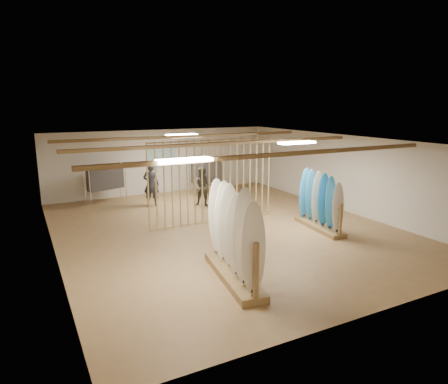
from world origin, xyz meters
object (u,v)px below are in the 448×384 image
rack_left (234,248)px  clothing_rack_b (207,172)px  clothing_rack_a (105,178)px  shopper_a (151,182)px  rack_right (320,210)px  shopper_b (203,184)px

rack_left → clothing_rack_b: 8.64m
clothing_rack_a → shopper_a: shopper_a is taller
rack_right → clothing_rack_a: size_ratio=1.37×
clothing_rack_a → shopper_b: shopper_b is taller
clothing_rack_a → clothing_rack_b: size_ratio=1.08×
rack_right → shopper_b: size_ratio=1.29×
clothing_rack_b → shopper_b: size_ratio=0.88×
rack_right → rack_left: bearing=-148.3°
rack_right → shopper_a: size_ratio=1.17×
clothing_rack_a → clothing_rack_b: clothing_rack_a is taller
rack_left → rack_right: (4.21, 1.99, -0.14)m
shopper_a → shopper_b: bearing=-179.1°
rack_left → shopper_a: bearing=96.3°
rack_right → shopper_b: 4.81m
clothing_rack_a → shopper_a: (1.52, -1.08, -0.11)m
shopper_a → shopper_b: shopper_a is taller
clothing_rack_b → shopper_b: (-0.97, -1.75, -0.12)m
rack_left → clothing_rack_a: bearing=106.9°
rack_right → clothing_rack_a: bearing=136.3°
clothing_rack_a → clothing_rack_b: 4.25m
clothing_rack_b → shopper_b: 2.00m
clothing_rack_a → rack_right: bearing=-67.7°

